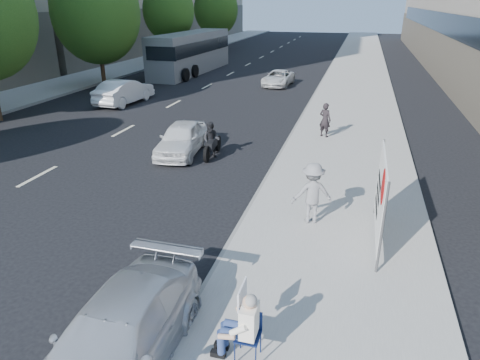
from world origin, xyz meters
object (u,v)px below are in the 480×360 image
(seated_protester, at_px, (242,322))
(jogger, at_px, (312,193))
(white_sedan_near, at_px, (182,138))
(motorcycle, at_px, (212,142))
(pedestrian_woman, at_px, (325,120))
(bus, at_px, (191,53))
(protest_banner, at_px, (380,195))
(parked_sedan, at_px, (117,339))
(white_sedan_mid, at_px, (124,91))
(white_sedan_far, at_px, (278,78))

(seated_protester, distance_m, jogger, 5.22)
(white_sedan_near, distance_m, motorcycle, 1.32)
(pedestrian_woman, distance_m, bus, 21.21)
(seated_protester, relative_size, protest_banner, 0.43)
(protest_banner, xyz_separation_m, motorcycle, (-6.18, 5.20, -0.76))
(parked_sedan, bearing_deg, jogger, 67.18)
(white_sedan_near, distance_m, white_sedan_mid, 10.30)
(seated_protester, distance_m, white_sedan_mid, 21.37)
(protest_banner, relative_size, white_sedan_near, 0.82)
(white_sedan_near, bearing_deg, parked_sedan, -78.86)
(white_sedan_near, bearing_deg, jogger, -45.44)
(protest_banner, distance_m, white_sedan_far, 22.24)
(white_sedan_mid, bearing_deg, protest_banner, 142.62)
(parked_sedan, distance_m, white_sedan_near, 11.13)
(protest_banner, relative_size, white_sedan_far, 0.78)
(white_sedan_far, relative_size, motorcycle, 1.92)
(pedestrian_woman, relative_size, white_sedan_mid, 0.34)
(protest_banner, xyz_separation_m, bus, (-14.98, 25.53, 0.23))
(white_sedan_near, height_order, white_sedan_mid, white_sedan_mid)
(seated_protester, distance_m, white_sedan_far, 26.26)
(protest_banner, bearing_deg, white_sedan_far, 107.13)
(white_sedan_far, bearing_deg, white_sedan_mid, -130.14)
(protest_banner, relative_size, white_sedan_mid, 0.69)
(protest_banner, distance_m, bus, 29.61)
(jogger, xyz_separation_m, white_sedan_near, (-5.79, 4.76, -0.37))
(jogger, height_order, white_sedan_mid, jogger)
(pedestrian_woman, relative_size, protest_banner, 0.50)
(pedestrian_woman, xyz_separation_m, protest_banner, (2.07, -8.72, 0.49))
(seated_protester, bearing_deg, bus, 112.87)
(seated_protester, distance_m, white_sedan_near, 11.24)
(pedestrian_woman, height_order, protest_banner, protest_banner)
(jogger, xyz_separation_m, white_sedan_mid, (-12.70, 12.40, -0.28))
(seated_protester, relative_size, white_sedan_mid, 0.30)
(seated_protester, xyz_separation_m, parked_sedan, (-1.96, -0.69, -0.24))
(jogger, distance_m, white_sedan_mid, 17.75)
(white_sedan_mid, bearing_deg, white_sedan_far, -128.80)
(jogger, height_order, bus, bus)
(white_sedan_near, relative_size, white_sedan_mid, 0.84)
(seated_protester, distance_m, bus, 32.78)
(white_sedan_far, height_order, bus, bus)
(pedestrian_woman, xyz_separation_m, motorcycle, (-4.10, -3.52, -0.27))
(white_sedan_near, height_order, bus, bus)
(pedestrian_woman, xyz_separation_m, white_sedan_near, (-5.42, -3.43, -0.28))
(seated_protester, xyz_separation_m, bus, (-12.73, 30.19, 0.76))
(white_sedan_mid, bearing_deg, seated_protester, 129.17)
(seated_protester, distance_m, parked_sedan, 2.09)
(white_sedan_mid, relative_size, motorcycle, 2.16)
(pedestrian_woman, relative_size, motorcycle, 0.74)
(jogger, bearing_deg, white_sedan_mid, -64.01)
(pedestrian_woman, height_order, white_sedan_near, pedestrian_woman)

